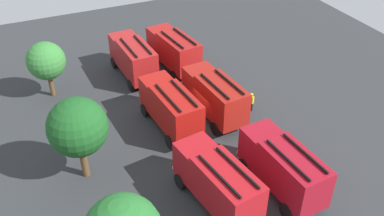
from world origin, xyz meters
TOP-DOWN VIEW (x-y plane):
  - ground_plane at (0.00, 0.00)m, footprint 55.60×55.60m
  - fire_truck_0 at (-9.67, -2.32)m, footprint 7.34×3.12m
  - fire_truck_1 at (-0.01, -2.07)m, footprint 7.37×3.20m
  - fire_truck_2 at (9.13, -2.11)m, footprint 7.44×3.46m
  - fire_truck_3 at (-9.12, 2.36)m, footprint 7.47×3.58m
  - fire_truck_4 at (-0.02, 1.92)m, footprint 7.37×3.21m
  - fire_truck_5 at (9.21, 2.08)m, footprint 7.32×3.05m
  - firefighter_0 at (-0.61, -5.39)m, footprint 0.48×0.36m
  - firefighter_1 at (2.07, -4.78)m, footprint 0.48×0.42m
  - firefighter_2 at (9.67, -5.03)m, footprint 0.39×0.48m
  - tree_2 at (-2.70, 9.65)m, footprint 4.14×4.14m
  - tree_3 at (9.07, 10.03)m, footprint 3.42×3.42m
  - traffic_cone_0 at (2.01, -4.84)m, footprint 0.39×0.39m
  - traffic_cone_1 at (8.67, -5.02)m, footprint 0.39×0.39m

SIDE VIEW (x-z plane):
  - ground_plane at x=0.00m, z-range 0.00..0.00m
  - traffic_cone_0 at x=2.01m, z-range 0.00..0.55m
  - traffic_cone_1 at x=8.67m, z-range 0.00..0.55m
  - firefighter_0 at x=-0.61m, z-range 0.10..1.80m
  - firefighter_1 at x=2.07m, z-range 0.10..1.81m
  - firefighter_2 at x=9.67m, z-range 0.11..1.86m
  - fire_truck_0 at x=-9.67m, z-range 0.21..4.09m
  - fire_truck_1 at x=-0.01m, z-range 0.21..4.09m
  - fire_truck_2 at x=9.13m, z-range 0.21..4.09m
  - fire_truck_3 at x=-9.12m, z-range 0.21..4.09m
  - fire_truck_4 at x=-0.02m, z-range 0.21..4.09m
  - fire_truck_5 at x=9.21m, z-range 0.21..4.09m
  - tree_3 at x=9.07m, z-range 0.92..6.22m
  - tree_2 at x=-2.70m, z-range 1.11..7.53m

